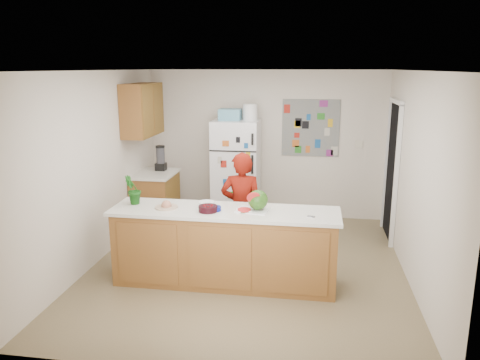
% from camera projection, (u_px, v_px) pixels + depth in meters
% --- Properties ---
extents(floor, '(4.00, 4.50, 0.02)m').
position_uv_depth(floor, '(247.00, 267.00, 6.12)').
color(floor, brown).
rests_on(floor, ground).
extents(wall_back, '(4.00, 0.02, 2.50)m').
position_uv_depth(wall_back, '(266.00, 144.00, 7.99)').
color(wall_back, beige).
rests_on(wall_back, ground).
extents(wall_left, '(0.02, 4.50, 2.50)m').
position_uv_depth(wall_left, '(96.00, 168.00, 6.13)').
color(wall_left, beige).
rests_on(wall_left, ground).
extents(wall_right, '(0.02, 4.50, 2.50)m').
position_uv_depth(wall_right, '(416.00, 179.00, 5.52)').
color(wall_right, beige).
rests_on(wall_right, ground).
extents(ceiling, '(4.00, 4.50, 0.02)m').
position_uv_depth(ceiling, '(248.00, 70.00, 5.53)').
color(ceiling, white).
rests_on(ceiling, wall_back).
extents(doorway, '(0.03, 0.85, 2.04)m').
position_uv_depth(doorway, '(392.00, 172.00, 6.97)').
color(doorway, black).
rests_on(doorway, ground).
extents(peninsula_base, '(2.60, 0.62, 0.88)m').
position_uv_depth(peninsula_base, '(225.00, 248.00, 5.57)').
color(peninsula_base, brown).
rests_on(peninsula_base, floor).
extents(peninsula_top, '(2.68, 0.70, 0.04)m').
position_uv_depth(peninsula_top, '(225.00, 211.00, 5.46)').
color(peninsula_top, silver).
rests_on(peninsula_top, peninsula_base).
extents(side_counter_base, '(0.60, 0.80, 0.86)m').
position_uv_depth(side_counter_base, '(156.00, 201.00, 7.57)').
color(side_counter_base, brown).
rests_on(side_counter_base, floor).
extents(side_counter_top, '(0.64, 0.84, 0.04)m').
position_uv_depth(side_counter_top, '(154.00, 174.00, 7.46)').
color(side_counter_top, silver).
rests_on(side_counter_top, side_counter_base).
extents(upper_cabinets, '(0.35, 1.00, 0.80)m').
position_uv_depth(upper_cabinets, '(142.00, 110.00, 7.19)').
color(upper_cabinets, brown).
rests_on(upper_cabinets, wall_left).
extents(refrigerator, '(0.75, 0.70, 1.70)m').
position_uv_depth(refrigerator, '(236.00, 171.00, 7.79)').
color(refrigerator, silver).
rests_on(refrigerator, floor).
extents(fridge_top_bin, '(0.35, 0.28, 0.18)m').
position_uv_depth(fridge_top_bin, '(230.00, 114.00, 7.59)').
color(fridge_top_bin, '#5999B2').
rests_on(fridge_top_bin, refrigerator).
extents(photo_collage, '(0.95, 0.01, 0.95)m').
position_uv_depth(photo_collage, '(311.00, 128.00, 7.79)').
color(photo_collage, slate).
rests_on(photo_collage, wall_back).
extents(person, '(0.57, 0.39, 1.50)m').
position_uv_depth(person, '(242.00, 209.00, 6.07)').
color(person, '#640F06').
rests_on(person, floor).
extents(blender_appliance, '(0.14, 0.14, 0.38)m').
position_uv_depth(blender_appliance, '(161.00, 159.00, 7.58)').
color(blender_appliance, black).
rests_on(blender_appliance, side_counter_top).
extents(cutting_board, '(0.39, 0.32, 0.01)m').
position_uv_depth(cutting_board, '(252.00, 210.00, 5.41)').
color(cutting_board, silver).
rests_on(cutting_board, peninsula_top).
extents(watermelon, '(0.23, 0.23, 0.23)m').
position_uv_depth(watermelon, '(258.00, 200.00, 5.39)').
color(watermelon, '#2B5D18').
rests_on(watermelon, cutting_board).
extents(watermelon_slice, '(0.15, 0.15, 0.02)m').
position_uv_depth(watermelon_slice, '(244.00, 210.00, 5.37)').
color(watermelon_slice, '#D5204C').
rests_on(watermelon_slice, cutting_board).
extents(cherry_bowl, '(0.24, 0.24, 0.07)m').
position_uv_depth(cherry_bowl, '(208.00, 209.00, 5.37)').
color(cherry_bowl, black).
rests_on(cherry_bowl, peninsula_top).
extents(white_bowl, '(0.21, 0.21, 0.06)m').
position_uv_depth(white_bowl, '(207.00, 204.00, 5.57)').
color(white_bowl, white).
rests_on(white_bowl, peninsula_top).
extents(cobalt_bowl, '(0.19, 0.19, 0.05)m').
position_uv_depth(cobalt_bowl, '(215.00, 209.00, 5.41)').
color(cobalt_bowl, navy).
rests_on(cobalt_bowl, peninsula_top).
extents(plate, '(0.31, 0.31, 0.02)m').
position_uv_depth(plate, '(166.00, 207.00, 5.53)').
color(plate, tan).
rests_on(plate, peninsula_top).
extents(paper_towel, '(0.21, 0.19, 0.02)m').
position_uv_depth(paper_towel, '(244.00, 210.00, 5.39)').
color(paper_towel, white).
rests_on(paper_towel, peninsula_top).
extents(keys, '(0.09, 0.06, 0.01)m').
position_uv_depth(keys, '(311.00, 217.00, 5.18)').
color(keys, gray).
rests_on(keys, peninsula_top).
extents(potted_plant, '(0.24, 0.25, 0.36)m').
position_uv_depth(potted_plant, '(133.00, 190.00, 5.63)').
color(potted_plant, '#103E0C').
rests_on(potted_plant, peninsula_top).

